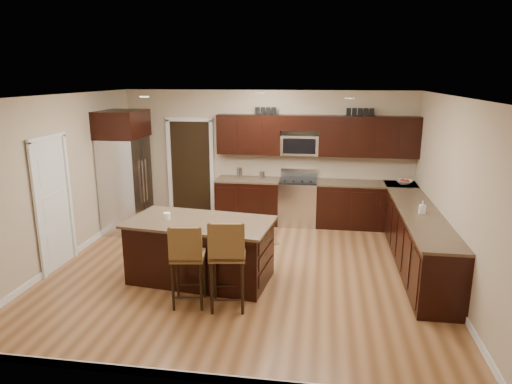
% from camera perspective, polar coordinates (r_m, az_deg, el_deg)
% --- Properties ---
extents(floor, '(6.00, 6.00, 0.00)m').
position_cam_1_polar(floor, '(7.32, -1.41, -9.70)').
color(floor, '#99653C').
rests_on(floor, ground).
extents(ceiling, '(6.00, 6.00, 0.00)m').
position_cam_1_polar(ceiling, '(6.69, -1.55, 11.92)').
color(ceiling, silver).
rests_on(ceiling, wall_back).
extents(wall_back, '(6.00, 0.00, 6.00)m').
position_cam_1_polar(wall_back, '(9.55, 1.40, 4.51)').
color(wall_back, tan).
rests_on(wall_back, floor).
extents(wall_left, '(0.00, 5.50, 5.50)m').
position_cam_1_polar(wall_left, '(7.96, -23.27, 1.34)').
color(wall_left, tan).
rests_on(wall_left, floor).
extents(wall_right, '(0.00, 5.50, 5.50)m').
position_cam_1_polar(wall_right, '(7.02, 23.40, -0.30)').
color(wall_right, tan).
rests_on(wall_right, floor).
extents(base_cabinets, '(4.02, 3.96, 0.92)m').
position_cam_1_polar(base_cabinets, '(8.45, 13.15, -3.40)').
color(base_cabinets, black).
rests_on(base_cabinets, floor).
extents(upper_cabinets, '(4.00, 0.33, 0.80)m').
position_cam_1_polar(upper_cabinets, '(9.24, 7.77, 7.13)').
color(upper_cabinets, black).
rests_on(upper_cabinets, wall_back).
extents(range, '(0.76, 0.64, 1.11)m').
position_cam_1_polar(range, '(9.39, 5.26, -1.21)').
color(range, silver).
rests_on(range, floor).
extents(microwave, '(0.76, 0.31, 0.40)m').
position_cam_1_polar(microwave, '(9.30, 5.47, 5.87)').
color(microwave, silver).
rests_on(microwave, upper_cabinets).
extents(doorway, '(0.85, 0.03, 2.06)m').
position_cam_1_polar(doorway, '(9.93, -8.13, 2.87)').
color(doorway, black).
rests_on(doorway, floor).
extents(pantry_door, '(0.03, 0.80, 2.04)m').
position_cam_1_polar(pantry_door, '(7.78, -24.04, -1.54)').
color(pantry_door, white).
rests_on(pantry_door, floor).
extents(letter_decor, '(2.20, 0.03, 0.15)m').
position_cam_1_polar(letter_decor, '(9.20, 6.96, 9.97)').
color(letter_decor, black).
rests_on(letter_decor, upper_cabinets).
extents(island, '(2.22, 1.35, 0.92)m').
position_cam_1_polar(island, '(6.90, -6.90, -7.46)').
color(island, black).
rests_on(island, floor).
extents(stool_mid, '(0.48, 0.48, 1.14)m').
position_cam_1_polar(stool_mid, '(6.03, -8.59, -7.93)').
color(stool_mid, brown).
rests_on(stool_mid, floor).
extents(stool_right, '(0.52, 0.52, 1.23)m').
position_cam_1_polar(stool_right, '(5.88, -3.62, -7.85)').
color(stool_right, brown).
rests_on(stool_right, floor).
extents(refrigerator, '(0.79, 0.98, 2.35)m').
position_cam_1_polar(refrigerator, '(9.17, -16.06, 2.61)').
color(refrigerator, silver).
rests_on(refrigerator, floor).
extents(floor_mat, '(1.02, 0.85, 0.01)m').
position_cam_1_polar(floor_mat, '(8.53, -0.41, -6.06)').
color(floor_mat, brown).
rests_on(floor_mat, floor).
extents(fruit_bowl, '(0.35, 0.35, 0.08)m').
position_cam_1_polar(fruit_bowl, '(9.39, 18.04, 1.19)').
color(fruit_bowl, silver).
rests_on(fruit_bowl, base_cabinets).
extents(soap_bottle, '(0.09, 0.10, 0.20)m').
position_cam_1_polar(soap_bottle, '(7.46, 20.08, -1.81)').
color(soap_bottle, '#B2B2B2').
rests_on(soap_bottle, base_cabinets).
extents(canister_tall, '(0.12, 0.12, 0.23)m').
position_cam_1_polar(canister_tall, '(9.40, -2.06, 2.38)').
color(canister_tall, silver).
rests_on(canister_tall, base_cabinets).
extents(canister_short, '(0.11, 0.11, 0.16)m').
position_cam_1_polar(canister_short, '(9.33, 0.76, 2.10)').
color(canister_short, silver).
rests_on(canister_short, base_cabinets).
extents(island_jar, '(0.10, 0.10, 0.10)m').
position_cam_1_polar(island_jar, '(6.87, -11.06, -2.96)').
color(island_jar, white).
rests_on(island_jar, island).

